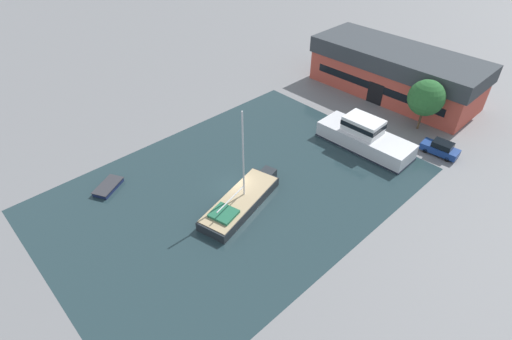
# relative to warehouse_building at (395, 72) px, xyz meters

# --- Properties ---
(ground_plane) EXTENTS (440.00, 440.00, 0.00)m
(ground_plane) POSITION_rel_warehouse_building_xyz_m (0.85, -31.72, -3.43)
(ground_plane) COLOR slate
(water_canal) EXTENTS (27.31, 39.11, 0.01)m
(water_canal) POSITION_rel_warehouse_building_xyz_m (0.85, -31.72, -3.43)
(water_canal) COLOR #23383D
(water_canal) RESTS_ON ground
(warehouse_building) EXTENTS (24.79, 10.01, 6.78)m
(warehouse_building) POSITION_rel_warehouse_building_xyz_m (0.00, 0.00, 0.00)
(warehouse_building) COLOR #C64C3D
(warehouse_building) RESTS_ON ground
(quay_tree_near_building) EXTENTS (4.56, 4.56, 6.78)m
(quay_tree_near_building) POSITION_rel_warehouse_building_xyz_m (8.02, -6.29, 1.06)
(quay_tree_near_building) COLOR brown
(quay_tree_near_building) RESTS_ON ground
(parked_car) EXTENTS (4.42, 2.15, 1.77)m
(parked_car) POSITION_rel_warehouse_building_xyz_m (12.73, -9.77, -2.56)
(parked_car) COLOR navy
(parked_car) RESTS_ON ground
(sailboat_moored) EXTENTS (5.74, 11.54, 10.73)m
(sailboat_moored) POSITION_rel_warehouse_building_xyz_m (3.17, -33.09, -2.82)
(sailboat_moored) COLOR #23282D
(sailboat_moored) RESTS_ON water_canal
(motor_cruiser) EXTENTS (11.88, 4.63, 3.77)m
(motor_cruiser) POSITION_rel_warehouse_building_xyz_m (5.50, -15.06, -2.05)
(motor_cruiser) COLOR silver
(motor_cruiser) RESTS_ON water_canal
(small_dinghy) EXTENTS (3.22, 3.88, 0.52)m
(small_dinghy) POSITION_rel_warehouse_building_xyz_m (-8.59, -41.72, -3.17)
(small_dinghy) COLOR #19234C
(small_dinghy) RESTS_ON water_canal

